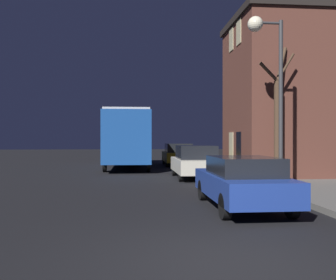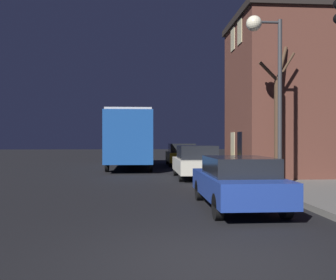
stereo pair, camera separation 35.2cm
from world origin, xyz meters
TOP-DOWN VIEW (x-y plane):
  - ground_plane at (0.00, 0.00)m, footprint 120.00×120.00m
  - brick_building at (5.09, 11.59)m, footprint 3.87×5.09m
  - streetlamp at (3.10, 7.03)m, footprint 1.23×0.53m
  - bare_tree at (4.14, 8.65)m, footprint 1.50×0.87m
  - bus at (-1.77, 18.10)m, footprint 2.57×9.17m
  - car_near_lane at (1.36, 4.07)m, footprint 1.72×4.11m
  - car_mid_lane at (1.39, 11.44)m, footprint 1.83×3.96m
  - car_far_lane at (1.60, 19.70)m, footprint 1.87×4.05m

SIDE VIEW (x-z plane):
  - ground_plane at x=0.00m, z-range 0.00..0.00m
  - car_near_lane at x=1.36m, z-range 0.04..1.37m
  - car_far_lane at x=1.60m, z-range 0.01..1.50m
  - car_mid_lane at x=1.39m, z-range 0.02..1.51m
  - bus at x=-1.77m, z-range 0.33..3.75m
  - bare_tree at x=4.14m, z-range -0.11..5.19m
  - brick_building at x=5.09m, z-range 0.18..7.48m
  - streetlamp at x=3.10m, z-range 1.66..7.46m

